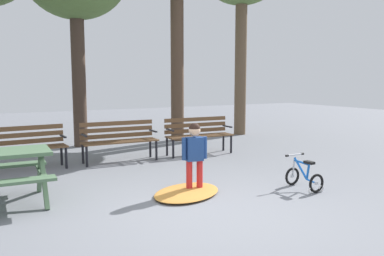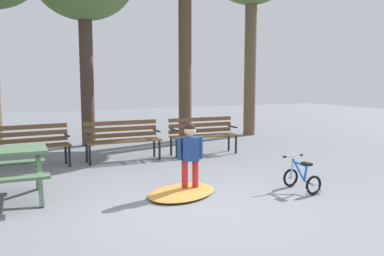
# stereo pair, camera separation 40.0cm
# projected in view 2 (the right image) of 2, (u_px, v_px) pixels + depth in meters

# --- Properties ---
(ground) EXTENTS (36.00, 36.00, 0.00)m
(ground) POSITION_uv_depth(u_px,v_px,m) (193.00, 212.00, 5.26)
(ground) COLOR slate
(park_bench_far_left) EXTENTS (1.62, 0.55, 0.85)m
(park_bench_far_left) POSITION_uv_depth(u_px,v_px,m) (27.00, 143.00, 7.77)
(park_bench_far_left) COLOR brown
(park_bench_far_left) RESTS_ON ground
(park_bench_left) EXTENTS (1.61, 0.49, 0.85)m
(park_bench_left) POSITION_uv_depth(u_px,v_px,m) (123.00, 137.00, 8.56)
(park_bench_left) COLOR brown
(park_bench_left) RESTS_ON ground
(park_bench_right) EXTENTS (1.62, 0.53, 0.85)m
(park_bench_right) POSITION_uv_depth(u_px,v_px,m) (203.00, 132.00, 9.31)
(park_bench_right) COLOR brown
(park_bench_right) RESTS_ON ground
(child_standing) EXTENTS (0.41, 0.20, 1.08)m
(child_standing) POSITION_uv_depth(u_px,v_px,m) (190.00, 152.00, 6.15)
(child_standing) COLOR red
(child_standing) RESTS_ON ground
(kids_bicycle) EXTENTS (0.39, 0.57, 0.54)m
(kids_bicycle) POSITION_uv_depth(u_px,v_px,m) (302.00, 178.00, 6.26)
(kids_bicycle) COLOR black
(kids_bicycle) RESTS_ON ground
(leaf_pile) EXTENTS (1.49, 1.36, 0.07)m
(leaf_pile) POSITION_uv_depth(u_px,v_px,m) (182.00, 192.00, 6.08)
(leaf_pile) COLOR #C68438
(leaf_pile) RESTS_ON ground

